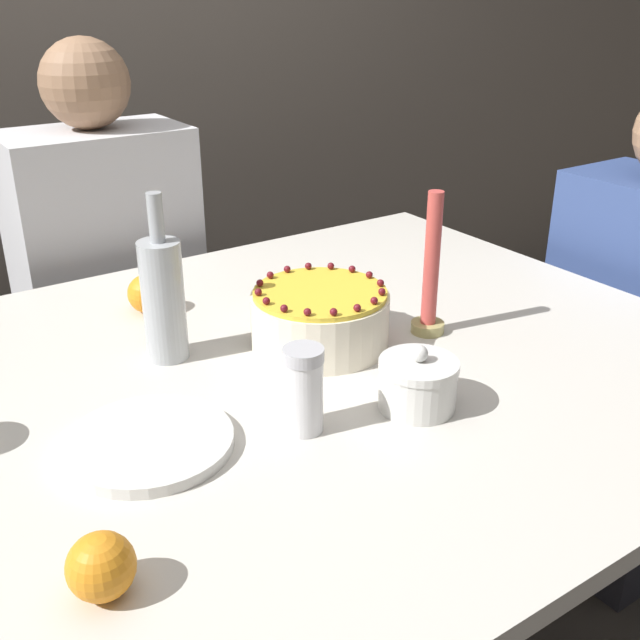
{
  "coord_description": "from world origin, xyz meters",
  "views": [
    {
      "loc": [
        -0.52,
        -0.89,
        1.32
      ],
      "look_at": [
        0.11,
        0.04,
        0.81
      ],
      "focal_mm": 42.0,
      "sensor_mm": 36.0,
      "label": 1
    }
  ],
  "objects_px": {
    "bottle": "(163,298)",
    "person_man_blue_shirt": "(117,335)",
    "sugar_bowl": "(418,384)",
    "sugar_shaker": "(304,389)",
    "candle": "(431,278)",
    "cake": "(320,318)",
    "person_woman_floral": "(635,376)"
  },
  "relations": [
    {
      "from": "sugar_shaker",
      "to": "person_woman_floral",
      "type": "relative_size",
      "value": 0.11
    },
    {
      "from": "sugar_bowl",
      "to": "candle",
      "type": "height_order",
      "value": "candle"
    },
    {
      "from": "person_man_blue_shirt",
      "to": "person_woman_floral",
      "type": "height_order",
      "value": "person_man_blue_shirt"
    },
    {
      "from": "cake",
      "to": "person_man_blue_shirt",
      "type": "height_order",
      "value": "person_man_blue_shirt"
    },
    {
      "from": "person_woman_floral",
      "to": "sugar_shaker",
      "type": "bearing_deg",
      "value": 96.92
    },
    {
      "from": "cake",
      "to": "person_woman_floral",
      "type": "distance_m",
      "value": 0.89
    },
    {
      "from": "bottle",
      "to": "person_man_blue_shirt",
      "type": "relative_size",
      "value": 0.22
    },
    {
      "from": "bottle",
      "to": "person_man_blue_shirt",
      "type": "xyz_separation_m",
      "value": [
        0.11,
        0.62,
        -0.34
      ]
    },
    {
      "from": "sugar_bowl",
      "to": "bottle",
      "type": "relative_size",
      "value": 0.42
    },
    {
      "from": "cake",
      "to": "candle",
      "type": "bearing_deg",
      "value": -19.62
    },
    {
      "from": "candle",
      "to": "person_woman_floral",
      "type": "bearing_deg",
      "value": -1.72
    },
    {
      "from": "cake",
      "to": "bottle",
      "type": "bearing_deg",
      "value": 156.43
    },
    {
      "from": "cake",
      "to": "sugar_shaker",
      "type": "height_order",
      "value": "sugar_shaker"
    },
    {
      "from": "cake",
      "to": "sugar_bowl",
      "type": "relative_size",
      "value": 2.01
    },
    {
      "from": "sugar_shaker",
      "to": "person_woman_floral",
      "type": "distance_m",
      "value": 1.05
    },
    {
      "from": "sugar_bowl",
      "to": "sugar_shaker",
      "type": "xyz_separation_m",
      "value": [
        -0.17,
        0.04,
        0.02
      ]
    },
    {
      "from": "sugar_bowl",
      "to": "cake",
      "type": "bearing_deg",
      "value": 90.23
    },
    {
      "from": "sugar_shaker",
      "to": "candle",
      "type": "height_order",
      "value": "candle"
    },
    {
      "from": "bottle",
      "to": "person_man_blue_shirt",
      "type": "height_order",
      "value": "person_man_blue_shirt"
    },
    {
      "from": "sugar_shaker",
      "to": "candle",
      "type": "relative_size",
      "value": 0.49
    },
    {
      "from": "sugar_bowl",
      "to": "candle",
      "type": "xyz_separation_m",
      "value": [
        0.18,
        0.18,
        0.06
      ]
    },
    {
      "from": "candle",
      "to": "person_man_blue_shirt",
      "type": "bearing_deg",
      "value": 110.68
    },
    {
      "from": "bottle",
      "to": "sugar_bowl",
      "type": "bearing_deg",
      "value": -56.26
    },
    {
      "from": "candle",
      "to": "person_woman_floral",
      "type": "relative_size",
      "value": 0.22
    },
    {
      "from": "sugar_shaker",
      "to": "bottle",
      "type": "bearing_deg",
      "value": 101.96
    },
    {
      "from": "candle",
      "to": "bottle",
      "type": "relative_size",
      "value": 0.92
    },
    {
      "from": "sugar_shaker",
      "to": "bottle",
      "type": "height_order",
      "value": "bottle"
    },
    {
      "from": "sugar_shaker",
      "to": "person_man_blue_shirt",
      "type": "bearing_deg",
      "value": 86.96
    },
    {
      "from": "person_man_blue_shirt",
      "to": "sugar_shaker",
      "type": "bearing_deg",
      "value": 86.96
    },
    {
      "from": "sugar_bowl",
      "to": "person_man_blue_shirt",
      "type": "xyz_separation_m",
      "value": [
        -0.12,
        0.96,
        -0.28
      ]
    },
    {
      "from": "person_man_blue_shirt",
      "to": "person_woman_floral",
      "type": "bearing_deg",
      "value": 139.42
    },
    {
      "from": "candle",
      "to": "bottle",
      "type": "bearing_deg",
      "value": 158.15
    }
  ]
}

